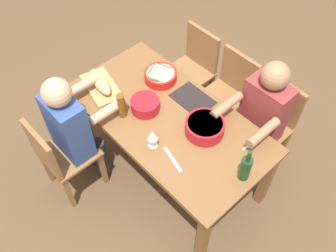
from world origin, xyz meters
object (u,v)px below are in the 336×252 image
Objects in this scene: chair_far_right at (59,155)px; cutting_board at (101,87)px; serving_bowl_fruit at (205,127)px; bread_loaf at (100,82)px; chair_near_left at (269,120)px; diner_far_right at (73,126)px; dining_table at (168,125)px; diner_near_left at (260,115)px; chair_near_right at (194,66)px; chair_near_center at (229,92)px; beer_bottle at (121,106)px; serving_bowl_salad at (145,104)px; wine_glass at (152,136)px; wine_bottle at (245,168)px; serving_bowl_pasta at (161,76)px.

chair_far_right reaches higher than cutting_board.
serving_bowl_fruit is 0.92m from bread_loaf.
chair_near_left is 1.60m from diner_far_right.
dining_table is at bearing 59.04° from chair_near_left.
diner_near_left is 1.00× the size of diner_far_right.
chair_near_left is 2.12× the size of cutting_board.
diner_near_left is 0.94m from chair_near_right.
chair_near_right is at bearing 0.00° from chair_near_center.
serving_bowl_salad is at bearing -112.39° from beer_bottle.
wine_glass is (0.33, 1.00, 0.37)m from chair_near_left.
serving_bowl_salad is at bearing 77.93° from chair_near_center.
beer_bottle is at bearing 32.91° from serving_bowl_fruit.
diner_far_right reaches higher than chair_far_right.
dining_table is 1.92× the size of chair_near_center.
diner_near_left is 1.60m from chair_far_right.
chair_near_left is at bearing -120.96° from chair_far_right.
diner_near_left is 0.90m from serving_bowl_salad.
cutting_board is 0.06m from bread_loaf.
wine_bottle is at bearing -178.50° from dining_table.
cutting_board is at bearing 58.18° from serving_bowl_pasta.
chair_near_center is 3.86× the size of beer_bottle.
wine_glass is at bearing 148.31° from serving_bowl_salad.
wine_bottle is at bearing -171.10° from bread_loaf.
chair_near_left is 1.26m from beer_bottle.
wine_glass is (0.33, 0.82, 0.16)m from diner_near_left.
serving_bowl_fruit is (0.16, 0.46, 0.10)m from diner_near_left.
wine_glass is (0.16, 0.36, 0.05)m from serving_bowl_fruit.
chair_near_center is 2.95× the size of serving_bowl_fruit.
chair_far_right is 1.16m from serving_bowl_fruit.
chair_near_left is at bearing -120.96° from dining_table.
wine_bottle reaches higher than chair_near_right.
diner_far_right reaches higher than serving_bowl_fruit.
wine_bottle reaches higher than serving_bowl_salad.
chair_near_left reaches higher than serving_bowl_fruit.
diner_far_right is at bearing 51.49° from dining_table.
cutting_board is at bearing 57.60° from chair_near_center.
wine_bottle reaches higher than dining_table.
chair_near_right is 1.21m from wine_glass.
diner_far_right is 1.33m from chair_near_right.
serving_bowl_fruit reaches higher than dining_table.
serving_bowl_salad is (0.18, 0.82, 0.31)m from chair_near_center.
wine_glass is at bearing 65.48° from serving_bowl_fruit.
chair_near_right is (0.45, -0.75, -0.16)m from dining_table.
dining_table is at bearing -162.49° from cutting_board.
diner_near_left is at bearing -144.22° from cutting_board.
chair_far_right reaches higher than serving_bowl_salad.
serving_bowl_fruit is 0.72× the size of cutting_board.
dining_table is 0.89m from chair_near_left.
chair_near_left is at bearing -138.10° from bread_loaf.
dining_table is at bearing -128.51° from diner_far_right.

